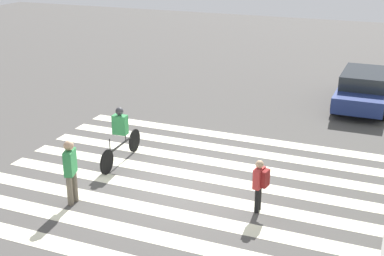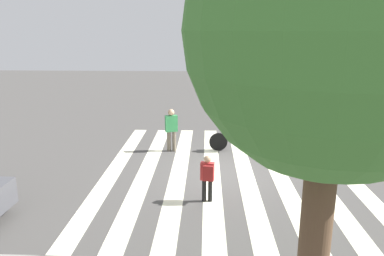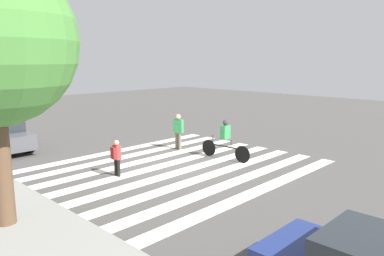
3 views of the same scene
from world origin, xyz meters
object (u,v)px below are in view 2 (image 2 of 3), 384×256
at_px(pedestrian_adult_yellow_jacket, 208,175).
at_px(cyclist_mid_street, 241,128).
at_px(street_tree, 334,33).
at_px(pedestrian_child_with_backpack, 171,128).

height_order(pedestrian_adult_yellow_jacket, cyclist_mid_street, cyclist_mid_street).
xyz_separation_m(street_tree, pedestrian_child_with_backpack, (2.89, -8.48, -3.48)).
distance_m(pedestrian_adult_yellow_jacket, cyclist_mid_street, 4.57).
xyz_separation_m(pedestrian_child_with_backpack, pedestrian_adult_yellow_jacket, (-1.34, 4.25, -0.16)).
bearing_deg(street_tree, pedestrian_child_with_backpack, -71.19).
relative_size(pedestrian_adult_yellow_jacket, cyclist_mid_street, 0.54).
bearing_deg(pedestrian_adult_yellow_jacket, pedestrian_child_with_backpack, 116.93).
height_order(street_tree, cyclist_mid_street, street_tree).
bearing_deg(pedestrian_child_with_backpack, pedestrian_adult_yellow_jacket, 89.64).
relative_size(street_tree, pedestrian_adult_yellow_jacket, 4.94).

